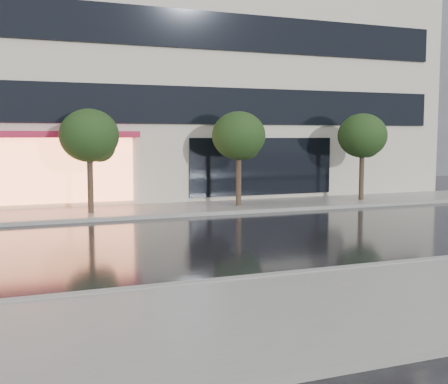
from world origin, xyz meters
name	(u,v)px	position (x,y,z in m)	size (l,w,h in m)	color
ground	(286,267)	(0.00, 0.00, 0.00)	(120.00, 120.00, 0.00)	black
sidewalk_near	(372,303)	(0.00, -3.25, 0.06)	(60.00, 4.50, 0.12)	slate
sidewalk_far	(167,210)	(0.00, 10.25, 0.06)	(60.00, 3.50, 0.12)	slate
curb_near	(308,273)	(0.00, -1.00, 0.07)	(60.00, 0.25, 0.14)	gray
curb_far	(179,215)	(0.00, 8.50, 0.07)	(60.00, 0.25, 0.14)	gray
office_building	(125,18)	(0.00, 17.97, 9.00)	(30.00, 12.76, 18.00)	#BDB3A0
bg_building_right	(408,76)	(26.00, 28.00, 8.00)	(12.00, 12.00, 16.00)	#4C4C54
tree_mid_west	(91,138)	(-2.94, 10.03, 2.92)	(2.20, 2.20, 3.99)	#33261C
tree_mid_east	(240,137)	(3.06, 10.03, 2.92)	(2.20, 2.20, 3.99)	#33261C
tree_far_east	(363,137)	(9.06, 10.03, 2.92)	(2.20, 2.20, 3.99)	#33261C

